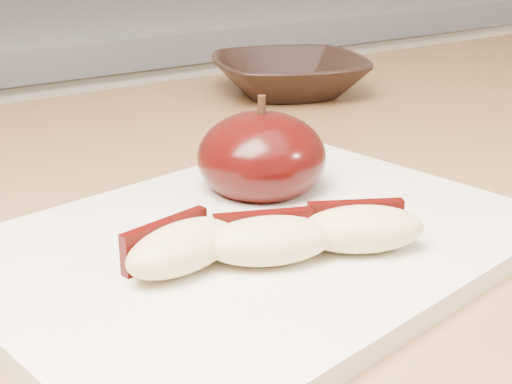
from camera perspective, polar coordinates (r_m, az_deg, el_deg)
cutting_board at (r=0.40m, az=0.00°, el=-4.13°), size 0.34×0.27×0.01m
apple_half at (r=0.46m, az=0.45°, el=2.80°), size 0.10×0.10×0.07m
apple_wedge_a at (r=0.36m, az=-6.02°, el=-4.35°), size 0.07×0.05×0.02m
apple_wedge_b at (r=0.36m, az=0.97°, el=-3.83°), size 0.07×0.06×0.02m
apple_wedge_c at (r=0.38m, az=8.38°, el=-2.86°), size 0.07×0.06×0.02m
bowl at (r=0.77m, az=2.69°, el=9.28°), size 0.21×0.21×0.04m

